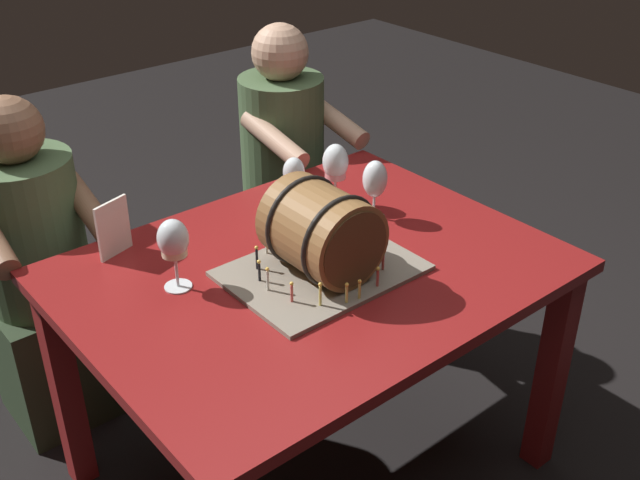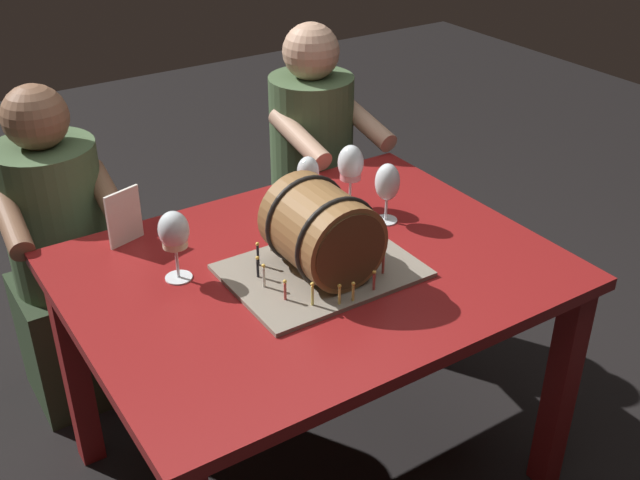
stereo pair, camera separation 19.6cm
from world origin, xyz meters
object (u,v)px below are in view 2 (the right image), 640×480
menu_card (124,217)px  person_seated_left (65,268)px  wine_glass_rose (351,166)px  wine_glass_white (174,233)px  wine_glass_empty (387,183)px  dining_table (313,299)px  wine_glass_amber (308,174)px  barrel_cake (320,236)px  person_seated_right (312,192)px

menu_card → person_seated_left: bearing=89.3°
wine_glass_rose → wine_glass_white: (-0.61, -0.10, 0.00)m
wine_glass_empty → menu_card: bearing=156.7°
dining_table → menu_card: bearing=133.7°
wine_glass_empty → menu_card: wine_glass_empty is taller
wine_glass_white → menu_card: 0.26m
wine_glass_amber → person_seated_left: person_seated_left is taller
wine_glass_amber → wine_glass_rose: bearing=-22.0°
wine_glass_amber → dining_table: bearing=-120.2°
wine_glass_white → person_seated_left: person_seated_left is taller
wine_glass_rose → wine_glass_amber: (-0.12, 0.05, -0.02)m
wine_glass_rose → wine_glass_amber: bearing=158.0°
wine_glass_empty → person_seated_left: 1.09m
dining_table → wine_glass_empty: size_ratio=6.90×
wine_glass_white → wine_glass_empty: wine_glass_white is taller
barrel_cake → dining_table: bearing=83.9°
wine_glass_white → wine_glass_empty: (0.64, -0.04, -0.01)m
wine_glass_rose → menu_card: 0.67m
wine_glass_empty → person_seated_right: size_ratio=0.16×
wine_glass_white → person_seated_right: (0.80, 0.62, -0.36)m
wine_glass_rose → person_seated_left: person_seated_left is taller
wine_glass_white → person_seated_left: bearing=103.7°
wine_glass_rose → wine_glass_white: 0.62m
wine_glass_rose → wine_glass_amber: wine_glass_rose is taller
person_seated_left → barrel_cake: bearing=-59.3°
dining_table → wine_glass_amber: bearing=59.8°
wine_glass_empty → person_seated_right: 0.76m
wine_glass_amber → person_seated_right: (0.31, 0.47, -0.34)m
menu_card → wine_glass_rose: bearing=-30.2°
wine_glass_rose → person_seated_right: (0.19, 0.52, -0.36)m
barrel_cake → wine_glass_amber: barrel_cake is taller
dining_table → barrel_cake: size_ratio=2.60×
barrel_cake → wine_glass_rose: (0.29, 0.27, 0.02)m
barrel_cake → wine_glass_white: size_ratio=2.50×
barrel_cake → person_seated_right: 0.99m
wine_glass_amber → person_seated_left: (-0.64, 0.47, -0.36)m
wine_glass_white → barrel_cake: bearing=-29.1°
wine_glass_amber → person_seated_right: 0.66m
menu_card → person_seated_right: (0.85, 0.37, -0.30)m
person_seated_right → wine_glass_amber: bearing=-123.6°
wine_glass_amber → person_seated_right: size_ratio=0.15×
wine_glass_white → menu_card: (-0.04, 0.25, -0.05)m
dining_table → person_seated_left: (-0.48, 0.75, -0.13)m
menu_card → person_seated_right: 0.97m
barrel_cake → wine_glass_rose: size_ratio=2.46×
wine_glass_amber → wine_glass_white: size_ratio=0.88×
dining_table → wine_glass_white: (-0.33, 0.14, 0.24)m
wine_glass_empty → menu_card: 0.75m
wine_glass_rose → menu_card: (-0.65, 0.15, -0.05)m
person_seated_right → wine_glass_empty: bearing=-103.8°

